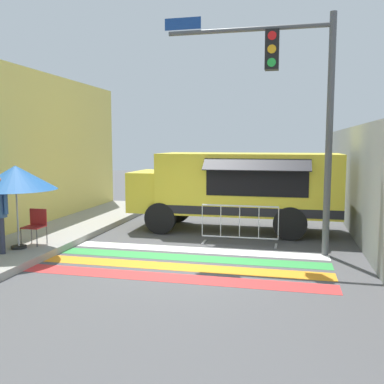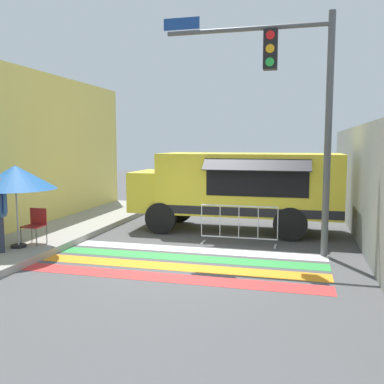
{
  "view_description": "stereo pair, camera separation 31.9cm",
  "coord_description": "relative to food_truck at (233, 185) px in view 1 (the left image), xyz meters",
  "views": [
    {
      "loc": [
        2.23,
        -9.25,
        2.66
      ],
      "look_at": [
        -0.43,
        2.37,
        1.3
      ],
      "focal_mm": 40.0,
      "sensor_mm": 36.0,
      "label": 1
    },
    {
      "loc": [
        2.54,
        -9.17,
        2.66
      ],
      "look_at": [
        -0.43,
        2.37,
        1.3
      ],
      "focal_mm": 40.0,
      "sensor_mm": 36.0,
      "label": 2
    }
  ],
  "objects": [
    {
      "name": "ground_plane",
      "position": [
        -0.55,
        -3.58,
        -1.39
      ],
      "size": [
        60.0,
        60.0,
        0.0
      ],
      "primitive_type": "plane",
      "color": "#4C4C4F"
    },
    {
      "name": "concrete_wall_right",
      "position": [
        3.56,
        -0.58,
        0.19
      ],
      "size": [
        0.2,
        16.0,
        3.15
      ],
      "color": "gray",
      "rests_on": "ground_plane"
    },
    {
      "name": "crosswalk_painted",
      "position": [
        -0.55,
        -3.75,
        -1.39
      ],
      "size": [
        6.4,
        2.84,
        0.01
      ],
      "color": "red",
      "rests_on": "ground_plane"
    },
    {
      "name": "food_truck",
      "position": [
        0.0,
        0.0,
        0.0
      ],
      "size": [
        6.21,
        2.53,
        2.36
      ],
      "color": "yellow",
      "rests_on": "ground_plane"
    },
    {
      "name": "traffic_signal_pole",
      "position": [
        1.75,
        -2.38,
        2.49
      ],
      "size": [
        4.03,
        0.29,
        5.69
      ],
      "color": "#515456",
      "rests_on": "ground_plane"
    },
    {
      "name": "patio_umbrella",
      "position": [
        -4.58,
        -4.03,
        0.46
      ],
      "size": [
        1.89,
        1.89,
        1.98
      ],
      "color": "black",
      "rests_on": "sidewalk_left"
    },
    {
      "name": "folding_chair",
      "position": [
        -4.44,
        -3.51,
        -0.7
      ],
      "size": [
        0.46,
        0.46,
        0.86
      ],
      "rotation": [
        0.0,
        0.0,
        0.36
      ],
      "color": "#4C4C51",
      "rests_on": "sidewalk_left"
    },
    {
      "name": "barricade_front",
      "position": [
        0.43,
        -1.77,
        -0.87
      ],
      "size": [
        2.03,
        0.44,
        1.05
      ],
      "color": "#B7BABF",
      "rests_on": "ground_plane"
    }
  ]
}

